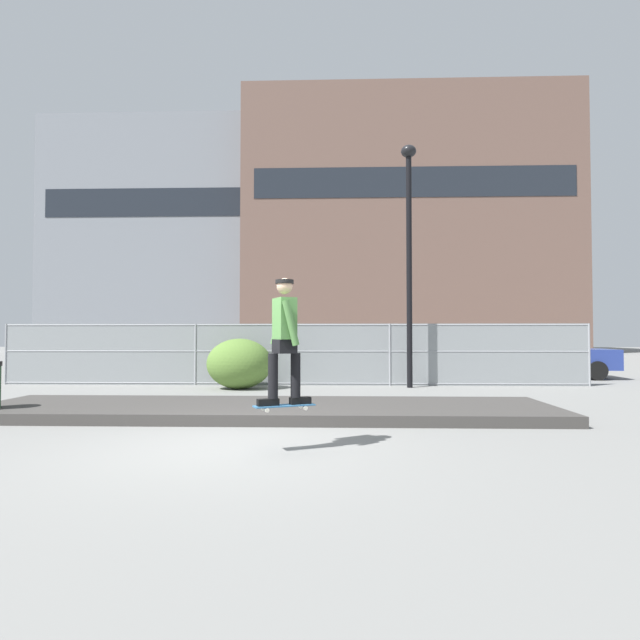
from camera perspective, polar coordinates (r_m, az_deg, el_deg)
ground_plane at (r=7.22m, az=-9.19°, el=-13.64°), size 120.00×120.00×0.00m
gravel_berm at (r=9.98m, az=-5.99°, el=-9.75°), size 10.73×2.71×0.20m
skateboard at (r=6.82m, az=-3.95°, el=-9.41°), size 0.81×0.51×0.07m
skater at (r=6.76m, az=-3.93°, el=-1.48°), size 0.70×0.62×1.65m
chain_fence at (r=15.59m, az=-3.08°, el=-3.77°), size 17.62×0.06×1.85m
street_lamp at (r=15.38m, az=9.76°, el=9.02°), size 0.44×0.44×7.03m
parked_car_near at (r=19.28m, az=-13.76°, el=-3.61°), size 4.41×1.96×1.66m
parked_car_mid at (r=18.96m, az=6.28°, el=-3.69°), size 4.52×2.18×1.66m
parked_car_far at (r=19.92m, az=23.41°, el=-3.46°), size 4.50×2.15×1.66m
library_building at (r=53.86m, az=-13.07°, el=8.08°), size 25.99×13.54×21.21m
office_block at (r=51.11m, az=8.98°, el=9.34°), size 28.36×15.67×22.54m
shrub_left at (r=14.72m, az=-8.86°, el=-4.77°), size 1.82×1.49×1.41m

